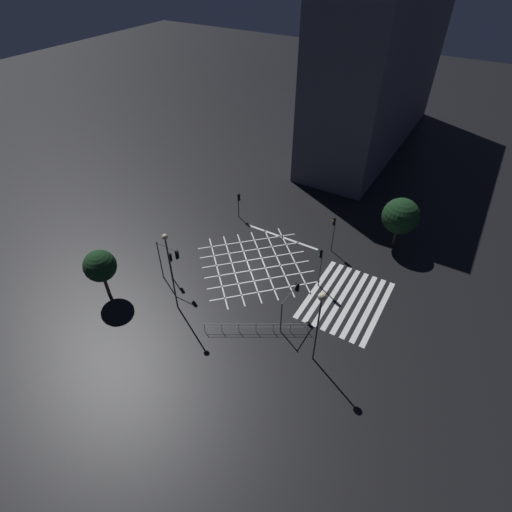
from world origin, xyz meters
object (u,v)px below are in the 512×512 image
Objects in this scene: traffic_light_median_south at (321,260)px; street_tree_near at (401,216)px; traffic_light_sw_main at (291,298)px; traffic_light_nw_main at (171,261)px; traffic_light_ne_cross at (239,200)px; street_tree_far at (100,266)px; street_lamp_east at (320,310)px; street_lamp_west at (169,260)px; traffic_light_se_cross at (334,227)px; traffic_light_nw_cross at (169,256)px.

traffic_light_median_south is 0.79× the size of street_tree_near.
traffic_light_nw_main is at bearing 96.02° from traffic_light_sw_main.
traffic_light_ne_cross is 0.63× the size of street_tree_far.
traffic_light_ne_cross is 22.11m from street_lamp_east.
traffic_light_nw_main is 5.34m from street_lamp_west.
traffic_light_ne_cross is at bearing -1.57° from traffic_light_se_cross.
traffic_light_sw_main reaches higher than traffic_light_nw_main.
traffic_light_median_south is at bearing -3.86° from traffic_light_sw_main.
traffic_light_sw_main is (1.32, -12.50, 0.29)m from traffic_light_nw_main.
traffic_light_ne_cross is 0.99× the size of traffic_light_nw_main.
traffic_light_sw_main is at bearing -83.98° from traffic_light_nw_main.
traffic_light_sw_main is 16.44m from street_tree_near.
traffic_light_nw_cross is (-1.70, 12.21, 0.72)m from traffic_light_sw_main.
traffic_light_median_south is (-6.08, -13.16, 0.91)m from traffic_light_ne_cross.
traffic_light_nw_main is 0.75× the size of traffic_light_se_cross.
traffic_light_nw_main is 0.93× the size of traffic_light_sw_main.
street_lamp_west is 1.48× the size of street_tree_near.
street_lamp_east is at bearing -40.97° from traffic_light_ne_cross.
traffic_light_sw_main is at bearing 93.55° from traffic_light_se_cross.
street_lamp_west is at bearing 59.66° from traffic_light_se_cross.
traffic_light_median_south is (6.64, -12.86, 0.88)m from traffic_light_nw_main.
traffic_light_median_south is (7.03, -12.57, -0.13)m from traffic_light_nw_cross.
street_tree_far is (-3.39, 20.05, -2.30)m from street_lamp_east.
traffic_light_ne_cross is 0.92× the size of traffic_light_sw_main.
street_lamp_east is 20.47m from street_tree_far.
street_tree_near reaches higher than traffic_light_sw_main.
street_tree_near is at bearing -17.41° from traffic_light_sw_main.
traffic_light_median_south is 11.29m from street_tree_near.
street_lamp_east is (-1.20, -15.87, 2.57)m from traffic_light_nw_cross.
traffic_light_nw_cross is at bearing 85.69° from street_lamp_east.
street_tree_far is at bearing -101.45° from traffic_light_ne_cross.
traffic_light_ne_cross is 18.27m from street_tree_near.
street_tree_far is (-2.11, 6.78, -2.18)m from street_lamp_west.
traffic_light_ne_cross is 0.43× the size of street_lamp_east.
traffic_light_nw_main is 0.43× the size of street_lamp_east.
traffic_light_nw_main is 12.57m from traffic_light_sw_main.
traffic_light_sw_main is at bearing 162.59° from street_tree_near.
traffic_light_ne_cross is 12.15m from traffic_light_se_cross.
traffic_light_nw_main is at bearing 45.25° from street_lamp_west.
street_tree_far is at bearing 34.75° from traffic_light_median_south.
traffic_light_nw_cross reaches higher than traffic_light_nw_main.
street_lamp_east is 0.89× the size of street_lamp_west.
traffic_light_nw_main is 0.72× the size of traffic_light_nw_cross.
street_lamp_west is (-1.28, 13.27, -0.12)m from street_lamp_east.
street_lamp_east is at bearing -4.31° from traffic_light_nw_cross.
street_tree_far is at bearing 107.30° from street_lamp_west.
street_lamp_west is (-4.18, 9.61, 3.17)m from traffic_light_sw_main.
street_tree_near is (19.83, -14.52, -2.01)m from street_lamp_west.
traffic_light_sw_main is 0.78× the size of traffic_light_nw_cross.
traffic_light_se_cross is 0.95× the size of traffic_light_nw_cross.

